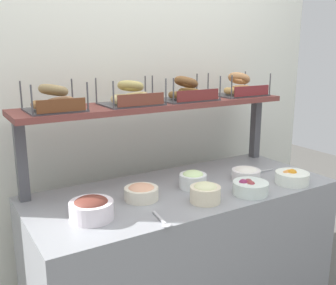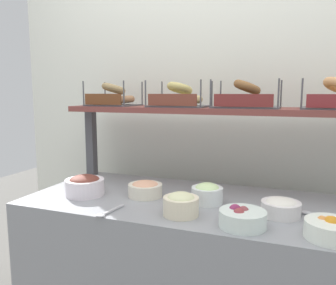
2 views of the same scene
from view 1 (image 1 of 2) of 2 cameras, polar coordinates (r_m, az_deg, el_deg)
back_wall at (r=2.46m, az=-4.72°, el=4.81°), size 2.83×0.06×2.40m
deli_counter at (r=2.27m, az=2.20°, el=-16.85°), size 1.63×0.70×0.85m
shelf_riser_left at (r=2.00m, az=-20.58°, el=-2.53°), size 0.05×0.05×0.40m
shelf_riser_right at (r=2.69m, az=12.61°, el=2.05°), size 0.05×0.05×0.40m
upper_shelf at (r=2.21m, az=-1.48°, el=5.54°), size 1.59×0.32×0.03m
bowl_fruit_salad at (r=2.26m, az=17.58°, el=-4.86°), size 0.18×0.18×0.08m
bowl_chocolate_spread at (r=1.75m, az=-11.10°, el=-9.36°), size 0.19×0.19×0.10m
bowl_potato_salad at (r=1.91m, az=5.45°, el=-7.24°), size 0.15×0.15×0.10m
bowl_lox_spread at (r=1.94m, az=-3.90°, el=-7.21°), size 0.17×0.17×0.08m
bowl_beet_salad at (r=2.04m, az=11.85°, el=-6.41°), size 0.18×0.18×0.08m
bowl_cream_cheese at (r=2.25m, az=11.30°, el=-4.45°), size 0.16×0.16×0.08m
bowl_scallion_spread at (r=2.09m, az=3.65°, el=-5.36°), size 0.14×0.14×0.09m
serving_spoon_near_plate at (r=1.69m, az=-0.64°, el=-11.50°), size 0.05×0.18×0.01m
serving_spoon_by_edge at (r=2.39m, az=12.86°, el=-4.23°), size 0.18×0.03×0.01m
bagel_basket_everything at (r=1.96m, az=-16.28°, el=5.81°), size 0.28×0.25×0.14m
bagel_basket_plain at (r=2.10m, az=-5.45°, el=6.74°), size 0.31×0.26×0.14m
bagel_basket_cinnamon_raisin at (r=2.28m, az=2.65°, el=7.35°), size 0.33×0.25×0.15m
bagel_basket_sesame at (r=2.54m, az=10.27°, el=7.81°), size 0.32×0.25×0.16m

